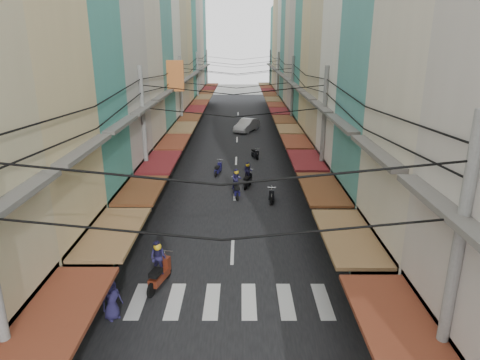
{
  "coord_description": "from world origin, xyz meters",
  "views": [
    {
      "loc": [
        0.4,
        -19.98,
        9.4
      ],
      "look_at": [
        0.34,
        2.95,
        1.94
      ],
      "focal_mm": 32.0,
      "sensor_mm": 36.0,
      "label": 1
    }
  ],
  "objects_px": {
    "market_umbrella": "(436,273)",
    "bicycle": "(381,260)",
    "white_car": "(247,131)",
    "traffic_sign": "(334,210)"
  },
  "relations": [
    {
      "from": "market_umbrella",
      "to": "traffic_sign",
      "type": "height_order",
      "value": "traffic_sign"
    },
    {
      "from": "market_umbrella",
      "to": "traffic_sign",
      "type": "relative_size",
      "value": 0.84
    },
    {
      "from": "market_umbrella",
      "to": "traffic_sign",
      "type": "bearing_deg",
      "value": 111.05
    },
    {
      "from": "bicycle",
      "to": "market_umbrella",
      "type": "relative_size",
      "value": 0.7
    },
    {
      "from": "bicycle",
      "to": "traffic_sign",
      "type": "distance_m",
      "value": 3.05
    },
    {
      "from": "bicycle",
      "to": "market_umbrella",
      "type": "xyz_separation_m",
      "value": [
        0.31,
        -4.37,
        1.9
      ]
    },
    {
      "from": "white_car",
      "to": "market_umbrella",
      "type": "xyz_separation_m",
      "value": [
        6.0,
        -33.4,
        1.9
      ]
    },
    {
      "from": "white_car",
      "to": "bicycle",
      "type": "xyz_separation_m",
      "value": [
        5.7,
        -29.03,
        0.0
      ]
    },
    {
      "from": "market_umbrella",
      "to": "bicycle",
      "type": "bearing_deg",
      "value": 94.04
    },
    {
      "from": "white_car",
      "to": "market_umbrella",
      "type": "height_order",
      "value": "market_umbrella"
    }
  ]
}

